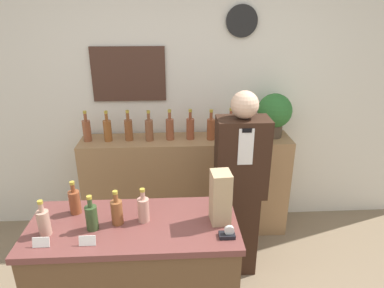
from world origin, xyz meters
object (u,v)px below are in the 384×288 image
at_px(tape_dispenser, 228,233).
at_px(paper_bag, 220,197).
at_px(shopkeeper, 240,188).
at_px(potted_plant, 275,113).

bearing_deg(tape_dispenser, paper_bag, 98.69).
height_order(paper_bag, tape_dispenser, paper_bag).
xyz_separation_m(shopkeeper, paper_bag, (-0.26, -0.66, 0.31)).
relative_size(shopkeeper, paper_bag, 4.88).
relative_size(potted_plant, paper_bag, 1.28).
bearing_deg(potted_plant, tape_dispenser, -114.33).
height_order(potted_plant, tape_dispenser, potted_plant).
height_order(potted_plant, paper_bag, potted_plant).
relative_size(shopkeeper, potted_plant, 3.82).
relative_size(paper_bag, tape_dispenser, 3.61).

